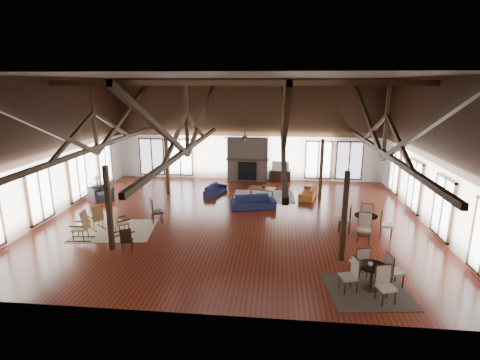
# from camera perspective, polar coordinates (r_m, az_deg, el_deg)

# --- Properties ---
(floor) EXTENTS (16.00, 16.00, 0.00)m
(floor) POSITION_cam_1_polar(r_m,az_deg,el_deg) (16.42, -0.77, -5.92)
(floor) COLOR #581E12
(floor) RESTS_ON ground
(ceiling) EXTENTS (16.00, 14.00, 0.02)m
(ceiling) POSITION_cam_1_polar(r_m,az_deg,el_deg) (15.38, -0.85, 15.51)
(ceiling) COLOR black
(ceiling) RESTS_ON wall_back
(wall_back) EXTENTS (16.00, 0.02, 6.00)m
(wall_back) POSITION_cam_1_polar(r_m,az_deg,el_deg) (22.52, 1.27, 7.57)
(wall_back) COLOR white
(wall_back) RESTS_ON floor
(wall_front) EXTENTS (16.00, 0.02, 6.00)m
(wall_front) POSITION_cam_1_polar(r_m,az_deg,el_deg) (8.90, -6.04, -3.53)
(wall_front) COLOR white
(wall_front) RESTS_ON floor
(wall_left) EXTENTS (0.02, 14.00, 6.00)m
(wall_left) POSITION_cam_1_polar(r_m,az_deg,el_deg) (18.35, -26.55, 4.42)
(wall_left) COLOR white
(wall_left) RESTS_ON floor
(wall_right) EXTENTS (0.02, 14.00, 6.00)m
(wall_right) POSITION_cam_1_polar(r_m,az_deg,el_deg) (16.72, 27.62, 3.44)
(wall_right) COLOR white
(wall_right) RESTS_ON floor
(roof_truss) EXTENTS (15.60, 14.07, 3.14)m
(roof_truss) POSITION_cam_1_polar(r_m,az_deg,el_deg) (15.48, -0.83, 8.19)
(roof_truss) COLOR black
(roof_truss) RESTS_ON wall_back
(post_grid) EXTENTS (8.16, 7.16, 3.05)m
(post_grid) POSITION_cam_1_polar(r_m,az_deg,el_deg) (15.95, -0.79, -0.78)
(post_grid) COLOR black
(post_grid) RESTS_ON floor
(fireplace) EXTENTS (2.50, 0.69, 2.60)m
(fireplace) POSITION_cam_1_polar(r_m,az_deg,el_deg) (22.47, 1.18, 3.13)
(fireplace) COLOR #685A4F
(fireplace) RESTS_ON floor
(ceiling_fan) EXTENTS (1.60, 1.60, 0.75)m
(ceiling_fan) POSITION_cam_1_polar(r_m,az_deg,el_deg) (14.48, 0.70, 6.56)
(ceiling_fan) COLOR black
(ceiling_fan) RESTS_ON roof_truss
(sofa_navy_front) EXTENTS (2.23, 1.35, 0.61)m
(sofa_navy_front) POSITION_cam_1_polar(r_m,az_deg,el_deg) (17.63, 1.99, -3.42)
(sofa_navy_front) COLOR #151A3A
(sofa_navy_front) RESTS_ON floor
(sofa_navy_left) EXTENTS (1.83, 1.07, 0.50)m
(sofa_navy_left) POSITION_cam_1_polar(r_m,az_deg,el_deg) (19.93, -3.77, -1.47)
(sofa_navy_left) COLOR #131434
(sofa_navy_left) RESTS_ON floor
(sofa_orange) EXTENTS (1.96, 1.15, 0.54)m
(sofa_orange) POSITION_cam_1_polar(r_m,az_deg,el_deg) (19.67, 10.39, -1.84)
(sofa_orange) COLOR #92451C
(sofa_orange) RESTS_ON floor
(coffee_table) EXTENTS (1.43, 0.94, 0.50)m
(coffee_table) POSITION_cam_1_polar(r_m,az_deg,el_deg) (19.31, 3.36, -1.39)
(coffee_table) COLOR brown
(coffee_table) RESTS_ON floor
(vase) EXTENTS (0.21, 0.21, 0.19)m
(vase) POSITION_cam_1_polar(r_m,az_deg,el_deg) (19.21, 3.68, -1.01)
(vase) COLOR #B2B2B2
(vase) RESTS_ON coffee_table
(armchair) EXTENTS (1.40, 1.42, 0.69)m
(armchair) POSITION_cam_1_polar(r_m,az_deg,el_deg) (20.10, -20.45, -1.96)
(armchair) COLOR #2B2B2D
(armchair) RESTS_ON floor
(side_table_lamp) EXTENTS (0.48, 0.48, 1.24)m
(side_table_lamp) POSITION_cam_1_polar(r_m,az_deg,el_deg) (20.61, -20.86, -1.25)
(side_table_lamp) COLOR black
(side_table_lamp) RESTS_ON floor
(rocking_chair_a) EXTENTS (0.87, 0.82, 1.02)m
(rocking_chair_a) POSITION_cam_1_polar(r_m,az_deg,el_deg) (16.21, -21.00, -5.41)
(rocking_chair_a) COLOR #935D38
(rocking_chair_a) RESTS_ON floor
(rocking_chair_b) EXTENTS (0.92, 0.93, 1.10)m
(rocking_chair_b) POSITION_cam_1_polar(r_m,az_deg,el_deg) (15.40, -17.97, -6.03)
(rocking_chair_b) COLOR #935D38
(rocking_chair_b) RESTS_ON floor
(rocking_chair_c) EXTENTS (0.93, 0.55, 1.16)m
(rocking_chair_c) POSITION_cam_1_polar(r_m,az_deg,el_deg) (15.31, -22.86, -6.51)
(rocking_chair_c) COLOR #935D38
(rocking_chair_c) RESTS_ON floor
(side_chair_a) EXTENTS (0.62, 0.62, 1.08)m
(side_chair_a) POSITION_cam_1_polar(r_m,az_deg,el_deg) (16.09, -12.95, -4.38)
(side_chair_a) COLOR black
(side_chair_a) RESTS_ON floor
(side_chair_b) EXTENTS (0.45, 0.45, 0.90)m
(side_chair_b) POSITION_cam_1_polar(r_m,az_deg,el_deg) (13.70, -16.92, -8.53)
(side_chair_b) COLOR black
(side_chair_b) RESTS_ON floor
(cafe_table_near) EXTENTS (1.95, 1.95, 1.00)m
(cafe_table_near) POSITION_cam_1_polar(r_m,az_deg,el_deg) (11.64, 19.45, -13.16)
(cafe_table_near) COLOR black
(cafe_table_near) RESTS_ON floor
(cafe_table_far) EXTENTS (2.10, 2.10, 1.07)m
(cafe_table_far) POSITION_cam_1_polar(r_m,az_deg,el_deg) (15.44, 18.57, -5.96)
(cafe_table_far) COLOR black
(cafe_table_far) RESTS_ON floor
(cup_near) EXTENTS (0.17, 0.17, 0.11)m
(cup_near) POSITION_cam_1_polar(r_m,az_deg,el_deg) (11.49, 19.26, -12.00)
(cup_near) COLOR #B2B2B2
(cup_near) RESTS_ON cafe_table_near
(cup_far) EXTENTS (0.13, 0.13, 0.10)m
(cup_far) POSITION_cam_1_polar(r_m,az_deg,el_deg) (15.40, 18.43, -4.85)
(cup_far) COLOR #B2B2B2
(cup_far) RESTS_ON cafe_table_far
(tv_console) EXTENTS (1.28, 0.48, 0.64)m
(tv_console) POSITION_cam_1_polar(r_m,az_deg,el_deg) (22.69, 6.07, 0.66)
(tv_console) COLOR black
(tv_console) RESTS_ON floor
(television) EXTENTS (1.03, 0.25, 0.59)m
(television) POSITION_cam_1_polar(r_m,az_deg,el_deg) (22.55, 6.22, 2.17)
(television) COLOR #B2B2B2
(television) RESTS_ON tv_console
(rug_tan) EXTENTS (3.35, 2.78, 0.01)m
(rug_tan) POSITION_cam_1_polar(r_m,az_deg,el_deg) (15.98, -18.57, -7.29)
(rug_tan) COLOR tan
(rug_tan) RESTS_ON floor
(rug_navy) EXTENTS (3.21, 2.48, 0.01)m
(rug_navy) POSITION_cam_1_polar(r_m,az_deg,el_deg) (19.57, 3.63, -2.52)
(rug_navy) COLOR #191C48
(rug_navy) RESTS_ON floor
(rug_dark) EXTENTS (2.48, 2.30, 0.01)m
(rug_dark) POSITION_cam_1_polar(r_m,az_deg,el_deg) (11.69, 18.88, -15.72)
(rug_dark) COLOR black
(rug_dark) RESTS_ON floor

